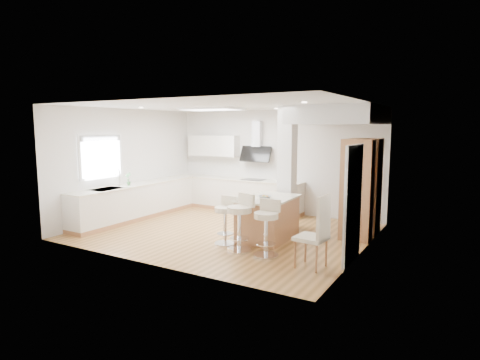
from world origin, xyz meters
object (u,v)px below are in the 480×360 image
Objects in this scene: bar_stool_a at (226,218)px; dining_chair at (317,230)px; bar_stool_c at (267,225)px; bar_stool_b at (240,219)px; peninsula at (268,218)px.

bar_stool_a is 0.78× the size of dining_chair.
dining_chair reaches higher than bar_stool_a.
bar_stool_b is at bearing 176.82° from bar_stool_c.
bar_stool_c is (0.48, -1.03, 0.13)m from peninsula.
bar_stool_a is 1.07m from bar_stool_c.
peninsula is 1.02m from bar_stool_b.
bar_stool_b is 0.57m from bar_stool_c.
peninsula is at bearing 146.58° from dining_chair.
peninsula is at bearing 114.69° from bar_stool_c.
bar_stool_a is 2.12m from dining_chair.
bar_stool_b is 0.87× the size of dining_chair.
bar_stool_c reaches higher than peninsula.
bar_stool_c reaches higher than bar_stool_a.
bar_stool_a is 0.53m from bar_stool_b.
bar_stool_c is at bearing 175.47° from dining_chair.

